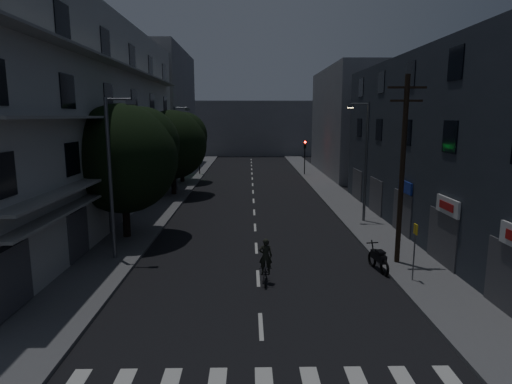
{
  "coord_description": "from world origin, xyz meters",
  "views": [
    {
      "loc": [
        -0.41,
        -11.89,
        7.24
      ],
      "look_at": [
        0.0,
        12.0,
        3.0
      ],
      "focal_mm": 30.0,
      "sensor_mm": 36.0,
      "label": 1
    }
  ],
  "objects_px": {
    "motorcycle": "(378,260)",
    "cyclist": "(266,268)",
    "utility_pole": "(402,167)",
    "bus_stop_sign": "(415,242)"
  },
  "relations": [
    {
      "from": "utility_pole",
      "to": "bus_stop_sign",
      "type": "distance_m",
      "value": 3.82
    },
    {
      "from": "bus_stop_sign",
      "to": "motorcycle",
      "type": "distance_m",
      "value": 2.36
    },
    {
      "from": "motorcycle",
      "to": "cyclist",
      "type": "distance_m",
      "value": 5.62
    },
    {
      "from": "utility_pole",
      "to": "motorcycle",
      "type": "relative_size",
      "value": 4.33
    },
    {
      "from": "motorcycle",
      "to": "cyclist",
      "type": "height_order",
      "value": "cyclist"
    },
    {
      "from": "utility_pole",
      "to": "cyclist",
      "type": "relative_size",
      "value": 4.46
    },
    {
      "from": "motorcycle",
      "to": "cyclist",
      "type": "xyz_separation_m",
      "value": [
        -5.42,
        -1.45,
        0.15
      ]
    },
    {
      "from": "utility_pole",
      "to": "bus_stop_sign",
      "type": "bearing_deg",
      "value": -93.15
    },
    {
      "from": "bus_stop_sign",
      "to": "cyclist",
      "type": "height_order",
      "value": "bus_stop_sign"
    },
    {
      "from": "bus_stop_sign",
      "to": "motorcycle",
      "type": "xyz_separation_m",
      "value": [
        -1.03,
        1.62,
        -1.36
      ]
    }
  ]
}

